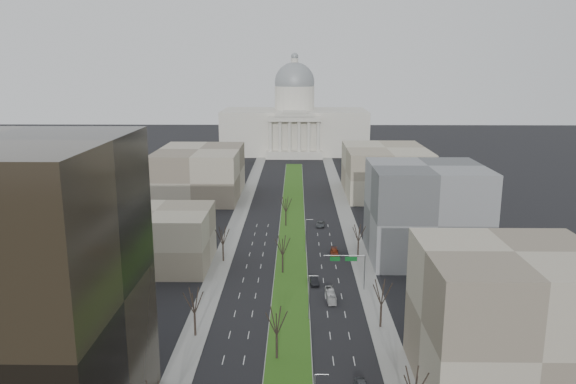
# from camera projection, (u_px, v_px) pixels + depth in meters

# --- Properties ---
(ground) EXTENTS (600.00, 600.00, 0.00)m
(ground) POSITION_uv_depth(u_px,v_px,m) (292.00, 226.00, 172.63)
(ground) COLOR black
(ground) RESTS_ON ground
(median) EXTENTS (8.00, 222.03, 0.20)m
(median) POSITION_uv_depth(u_px,v_px,m) (292.00, 227.00, 171.62)
(median) COLOR #999993
(median) RESTS_ON ground
(sidewalk_left) EXTENTS (5.00, 330.00, 0.15)m
(sidewalk_left) POSITION_uv_depth(u_px,v_px,m) (226.00, 252.00, 148.50)
(sidewalk_left) COLOR gray
(sidewalk_left) RESTS_ON ground
(sidewalk_right) EXTENTS (5.00, 330.00, 0.15)m
(sidewalk_right) POSITION_uv_depth(u_px,v_px,m) (358.00, 253.00, 147.97)
(sidewalk_right) COLOR gray
(sidewalk_right) RESTS_ON ground
(capitol) EXTENTS (80.00, 46.00, 55.00)m
(capitol) POSITION_uv_depth(u_px,v_px,m) (294.00, 124.00, 314.88)
(capitol) COLOR beige
(capitol) RESTS_ON ground
(building_beige_left) EXTENTS (26.00, 22.00, 14.00)m
(building_beige_left) POSITION_uv_depth(u_px,v_px,m) (157.00, 238.00, 137.45)
(building_beige_left) COLOR tan
(building_beige_left) RESTS_ON ground
(building_tan_right) EXTENTS (26.00, 24.00, 22.00)m
(building_tan_right) POSITION_uv_depth(u_px,v_px,m) (508.00, 321.00, 83.89)
(building_tan_right) COLOR gray
(building_tan_right) RESTS_ON ground
(building_grey_right) EXTENTS (28.00, 26.00, 24.00)m
(building_grey_right) POSITION_uv_depth(u_px,v_px,m) (425.00, 212.00, 142.16)
(building_grey_right) COLOR #5B5D60
(building_grey_right) RESTS_ON ground
(building_far_left) EXTENTS (30.00, 40.00, 18.00)m
(building_far_left) POSITION_uv_depth(u_px,v_px,m) (200.00, 173.00, 210.17)
(building_far_left) COLOR gray
(building_far_left) RESTS_ON ground
(building_far_right) EXTENTS (30.00, 40.00, 18.00)m
(building_far_right) POSITION_uv_depth(u_px,v_px,m) (385.00, 171.00, 213.99)
(building_far_right) COLOR tan
(building_far_right) RESTS_ON ground
(tree_left_mid) EXTENTS (5.40, 5.40, 9.72)m
(tree_left_mid) POSITION_uv_depth(u_px,v_px,m) (194.00, 300.00, 101.13)
(tree_left_mid) COLOR black
(tree_left_mid) RESTS_ON ground
(tree_left_far) EXTENTS (5.28, 5.28, 9.50)m
(tree_left_far) POSITION_uv_depth(u_px,v_px,m) (223.00, 235.00, 140.17)
(tree_left_far) COLOR black
(tree_left_far) RESTS_ON ground
(tree_right_near) EXTENTS (5.16, 5.16, 9.29)m
(tree_right_near) POSITION_uv_depth(u_px,v_px,m) (415.00, 383.00, 75.33)
(tree_right_near) COLOR black
(tree_right_near) RESTS_ON ground
(tree_right_mid) EXTENTS (5.52, 5.52, 9.94)m
(tree_right_mid) POSITION_uv_depth(u_px,v_px,m) (382.00, 292.00, 104.48)
(tree_right_mid) COLOR black
(tree_right_mid) RESTS_ON ground
(tree_right_far) EXTENTS (5.04, 5.04, 9.07)m
(tree_right_far) POSITION_uv_depth(u_px,v_px,m) (359.00, 233.00, 143.63)
(tree_right_far) COLOR black
(tree_right_far) RESTS_ON ground
(tree_median_a) EXTENTS (5.40, 5.40, 9.72)m
(tree_median_a) POSITION_uv_depth(u_px,v_px,m) (277.00, 321.00, 93.10)
(tree_median_a) COLOR black
(tree_median_a) RESTS_ON ground
(tree_median_b) EXTENTS (5.40, 5.40, 9.72)m
(tree_median_b) POSITION_uv_depth(u_px,v_px,m) (283.00, 245.00, 132.11)
(tree_median_b) COLOR black
(tree_median_b) RESTS_ON ground
(tree_median_c) EXTENTS (5.40, 5.40, 9.72)m
(tree_median_c) POSITION_uv_depth(u_px,v_px,m) (286.00, 204.00, 171.11)
(tree_median_c) COLOR black
(tree_median_c) RESTS_ON ground
(streetlamp_median_b) EXTENTS (1.90, 0.20, 9.16)m
(streetlamp_median_b) POSITION_uv_depth(u_px,v_px,m) (309.00, 297.00, 108.13)
(streetlamp_median_b) COLOR gray
(streetlamp_median_b) RESTS_ON ground
(streetlamp_median_c) EXTENTS (1.90, 0.20, 9.16)m
(streetlamp_median_c) POSITION_uv_depth(u_px,v_px,m) (306.00, 235.00, 147.13)
(streetlamp_median_c) COLOR gray
(streetlamp_median_c) RESTS_ON ground
(mast_arm_signs) EXTENTS (9.12, 0.24, 8.09)m
(mast_arm_signs) POSITION_uv_depth(u_px,v_px,m) (352.00, 264.00, 122.35)
(mast_arm_signs) COLOR gray
(mast_arm_signs) RESTS_ON ground
(car_black) EXTENTS (2.50, 5.29, 1.68)m
(car_black) POSITION_uv_depth(u_px,v_px,m) (314.00, 280.00, 126.91)
(car_black) COLOR black
(car_black) RESTS_ON ground
(car_red) EXTENTS (2.18, 5.16, 1.49)m
(car_red) POSITION_uv_depth(u_px,v_px,m) (334.00, 252.00, 146.26)
(car_red) COLOR maroon
(car_red) RESTS_ON ground
(car_grey_far) EXTENTS (2.95, 5.52, 1.47)m
(car_grey_far) POSITION_uv_depth(u_px,v_px,m) (320.00, 224.00, 172.20)
(car_grey_far) COLOR #4B4F52
(car_grey_far) RESTS_ON ground
(box_van) EXTENTS (2.06, 7.36, 2.03)m
(box_van) POSITION_uv_depth(u_px,v_px,m) (331.00, 295.00, 118.19)
(box_van) COLOR silver
(box_van) RESTS_ON ground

